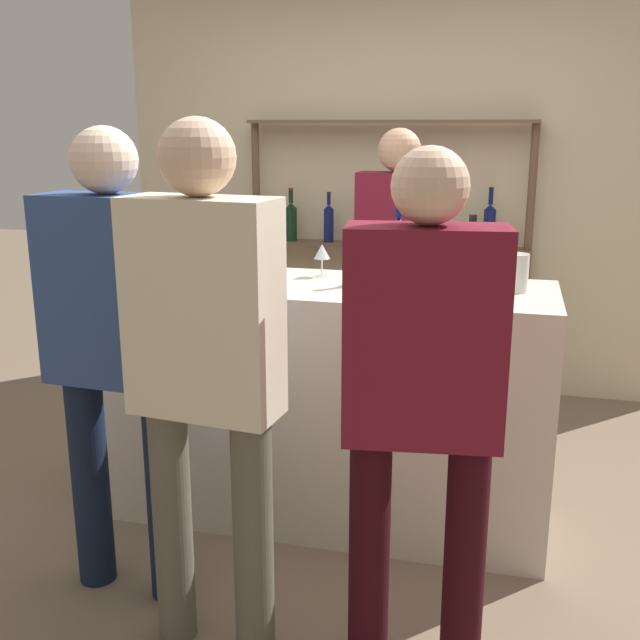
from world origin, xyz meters
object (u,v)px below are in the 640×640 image
Objects in this scene: cork_jar at (515,273)px; customer_left at (117,336)px; counter_bottle_3 at (195,250)px; wine_glass at (322,253)px; customer_right at (423,387)px; counter_bottle_0 at (231,245)px; ice_bucket at (447,261)px; counter_bottle_2 at (170,256)px; customer_center at (205,358)px; counter_bottle_1 at (398,247)px; server_behind_counter at (397,262)px; counter_bottle_4 at (471,263)px.

cork_jar is 0.09× the size of customer_left.
counter_bottle_3 is at bearing -176.65° from cork_jar.
customer_right is (0.59, -1.10, -0.20)m from wine_glass.
ice_bucket is (0.97, -0.00, -0.03)m from counter_bottle_0.
counter_bottle_2 is 0.18× the size of customer_center.
counter_bottle_3 is (0.05, 0.15, 0.00)m from counter_bottle_2.
customer_right is (1.16, -0.76, -0.22)m from counter_bottle_2.
counter_bottle_0 is at bearing 36.09° from customer_right.
customer_left is 0.99× the size of customer_center.
counter_bottle_2 is 1.43m from cork_jar.
counter_bottle_1 is 2.62× the size of wine_glass.
customer_right is at bearing -39.33° from counter_bottle_3.
counter_bottle_1 is at bearing -14.47° from customer_center.
server_behind_counter is at bearing 125.78° from cork_jar.
customer_right reaches higher than counter_bottle_0.
counter_bottle_2 is 0.19× the size of customer_right.
customer_right is 0.97× the size of customer_left.
counter_bottle_1 reaches higher than wine_glass.
server_behind_counter reaches higher than wine_glass.
customer_center reaches higher than server_behind_counter.
counter_bottle_0 reaches higher than cork_jar.
ice_bucket is at bearing -5.46° from wine_glass.
counter_bottle_2 is 0.96m from customer_center.
counter_bottle_4 is (1.19, 0.02, -0.01)m from counter_bottle_3.
counter_bottle_2 is 0.19× the size of customer_left.
customer_left is at bearing -119.66° from wine_glass.
server_behind_counter reaches higher than counter_bottle_1.
customer_left is at bearing 67.56° from customer_center.
ice_bucket is 1.39m from customer_left.
counter_bottle_0 is 0.89m from customer_left.
counter_bottle_2 is at bearing -172.33° from counter_bottle_4.
counter_bottle_3 is at bearing -127.85° from counter_bottle_0.
customer_left is (-1.36, -0.80, -0.14)m from cork_jar.
customer_left is 1.01× the size of server_behind_counter.
customer_center is at bearing -127.43° from counter_bottle_4.
counter_bottle_0 is 1.25m from cork_jar.
counter_bottle_0 is 0.21× the size of server_behind_counter.
ice_bucket reaches higher than wine_glass.
counter_bottle_3 is at bearing -167.99° from counter_bottle_1.
customer_center reaches higher than counter_bottle_3.
server_behind_counter is at bearing 51.06° from counter_bottle_3.
server_behind_counter is (-0.44, 0.91, -0.17)m from counter_bottle_4.
customer_left is (-1.11, 0.19, 0.03)m from customer_right.
counter_bottle_0 is 1.47m from customer_right.
counter_bottle_1 is 0.23× the size of customer_right.
counter_bottle_4 is 0.18× the size of server_behind_counter.
customer_left reaches higher than counter_bottle_4.
counter_bottle_4 is 1.24m from customer_center.
customer_center reaches higher than wine_glass.
wine_glass is at bearing 20.56° from customer_right.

